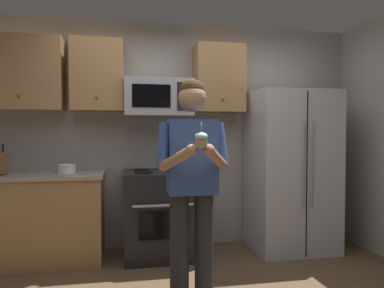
% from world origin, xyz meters
% --- Properties ---
extents(wall_back, '(4.40, 0.10, 2.60)m').
position_xyz_m(wall_back, '(0.00, 1.75, 1.30)').
color(wall_back, gray).
rests_on(wall_back, ground).
extents(oven_range, '(0.76, 0.70, 0.93)m').
position_xyz_m(oven_range, '(-0.15, 1.36, 0.46)').
color(oven_range, black).
rests_on(oven_range, ground).
extents(microwave, '(0.74, 0.41, 0.40)m').
position_xyz_m(microwave, '(-0.15, 1.48, 1.72)').
color(microwave, '#9EA0A5').
extents(refrigerator, '(0.90, 0.75, 1.80)m').
position_xyz_m(refrigerator, '(1.35, 1.32, 0.90)').
color(refrigerator, '#B7BABF').
rests_on(refrigerator, ground).
extents(cabinet_row_upper, '(2.78, 0.36, 0.76)m').
position_xyz_m(cabinet_row_upper, '(-0.72, 1.53, 1.95)').
color(cabinet_row_upper, '#9E7247').
extents(counter_left, '(1.44, 0.66, 0.92)m').
position_xyz_m(counter_left, '(-1.45, 1.38, 0.46)').
color(counter_left, '#9E7247').
rests_on(counter_left, ground).
extents(bowl_large_white, '(0.19, 0.19, 0.09)m').
position_xyz_m(bowl_large_white, '(-1.11, 1.39, 0.97)').
color(bowl_large_white, white).
rests_on(bowl_large_white, counter_left).
extents(person, '(0.60, 0.48, 1.76)m').
position_xyz_m(person, '(-0.00, 0.25, 1.00)').
color(person, '#262628').
rests_on(person, ground).
extents(cupcake, '(0.09, 0.09, 0.17)m').
position_xyz_m(cupcake, '(-0.00, -0.08, 1.29)').
color(cupcake, '#A87F56').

